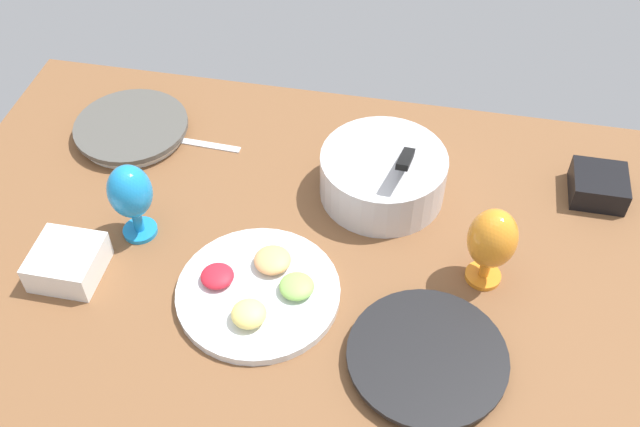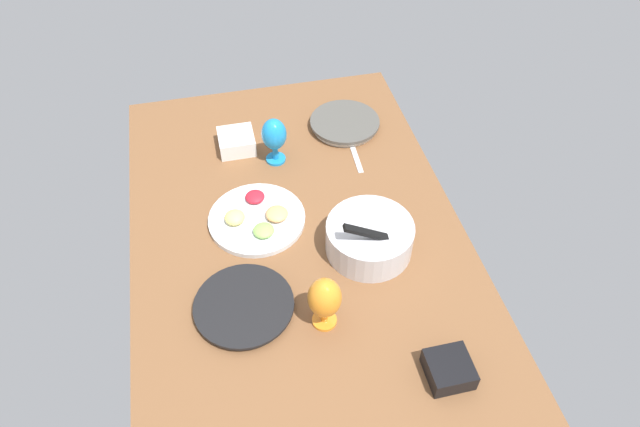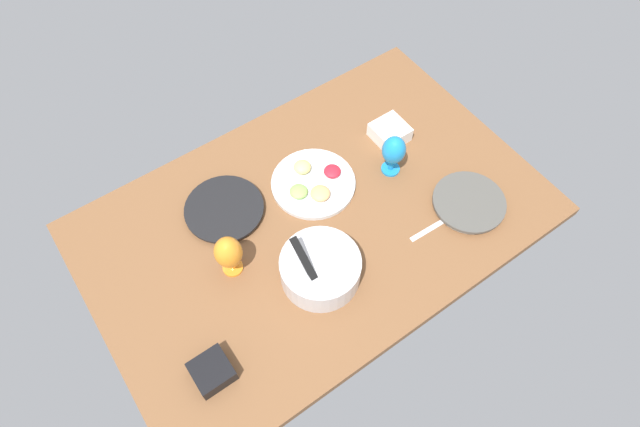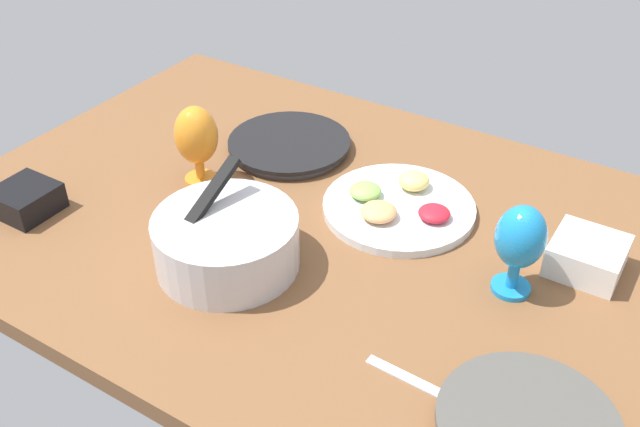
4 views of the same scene
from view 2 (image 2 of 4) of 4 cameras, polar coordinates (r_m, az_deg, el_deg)
name	(u,v)px [view 2 (image 2 of 4)]	position (r cm, az deg, el deg)	size (l,w,h in cm)	color
ground_plane	(298,235)	(184.88, -2.21, -2.16)	(160.00, 104.00, 4.00)	brown
dinner_plate_left	(345,124)	(220.67, 2.45, 8.85)	(26.18, 26.18, 3.17)	silver
dinner_plate_right	(244,306)	(165.60, -7.51, -9.07)	(28.36, 28.36, 2.64)	#4C4C51
mixing_bowl	(369,237)	(174.94, 4.91, -2.32)	(26.50, 26.50, 17.23)	silver
fruit_platter	(257,218)	(186.14, -6.23, -0.46)	(31.10, 31.10, 5.34)	silver
hurricane_glass_orange	(325,299)	(154.17, 0.46, -8.42)	(9.20, 9.20, 17.81)	orange
hurricane_glass_blue	(274,136)	(200.61, -4.55, 7.64)	(8.71, 8.71, 17.66)	#1B85CC
square_bowl_black	(449,369)	(155.92, 12.62, -14.71)	(11.31, 11.31, 5.59)	black
square_bowl_white	(236,141)	(211.96, -8.24, 7.11)	(12.62, 12.62, 6.20)	white
fork_by_left_plate	(355,156)	(208.88, 3.52, 5.73)	(18.00, 1.80, 0.60)	silver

